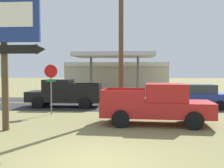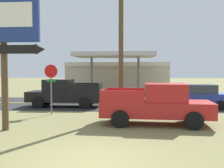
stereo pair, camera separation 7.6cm
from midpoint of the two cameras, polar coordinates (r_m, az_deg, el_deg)
The scene contains 10 objects.
ground_plane at distance 7.57m, azimuth -4.48°, elevation -16.83°, with size 180.00×180.00×0.00m, color olive.
road_asphalt at distance 20.24m, azimuth 1.18°, elevation -4.37°, with size 140.00×8.00×0.02m, color #2B2B2D.
road_centre_line at distance 20.24m, azimuth 1.18°, elevation -4.33°, with size 126.00×0.20×0.01m, color gold.
motel_sign at distance 11.91m, azimuth -22.61°, elevation 9.91°, with size 3.49×0.54×5.87m.
stop_sign at distance 15.56m, azimuth -13.19°, elevation 0.84°, with size 0.80×0.08×2.95m.
utility_pole at distance 14.43m, azimuth 2.16°, elevation 12.50°, with size 1.93×0.26×9.33m.
gas_station at distance 32.02m, azimuth 1.35°, elevation 1.76°, with size 12.00×11.50×4.40m.
pickup_red_parked_on_lawn at distance 12.56m, azimuth 10.13°, elevation -4.45°, with size 5.32×2.50×1.96m.
pickup_black_on_road at distance 18.73m, azimuth -10.43°, elevation -2.06°, with size 5.20×2.24×1.96m.
car_blue_near_lane at distance 18.69m, azimuth 18.43°, elevation -2.58°, with size 4.20×2.00×1.64m.
Camera 2 is at (1.14, -7.04, 2.55)m, focal length 41.37 mm.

